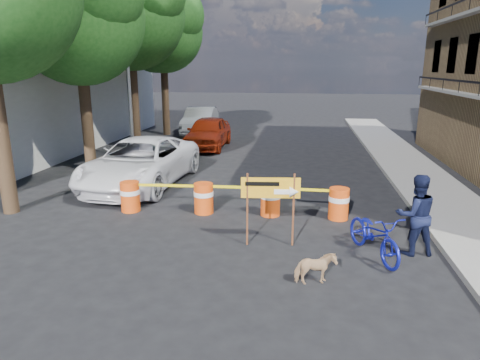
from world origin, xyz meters
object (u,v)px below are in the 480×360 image
(detour_sign, at_px, (278,194))
(suv_white, at_px, (141,162))
(barrel_mid_right, at_px, (270,200))
(sedan_silver, at_px, (200,120))
(bicycle, at_px, (376,214))
(barrel_mid_left, at_px, (204,198))
(sedan_red, at_px, (208,132))
(barrel_far_right, at_px, (339,203))
(pedestrian, at_px, (416,215))
(barrel_far_left, at_px, (130,196))
(dog, at_px, (315,268))

(detour_sign, height_order, suv_white, detour_sign)
(barrel_mid_right, relative_size, sedan_silver, 0.18)
(bicycle, bearing_deg, sedan_silver, 92.64)
(barrel_mid_left, xyz_separation_m, sedan_red, (-2.13, 10.23, 0.35))
(barrel_far_right, relative_size, suv_white, 0.15)
(barrel_mid_left, bearing_deg, detour_sign, -41.93)
(suv_white, height_order, sedan_red, suv_white)
(barrel_mid_left, xyz_separation_m, barrel_mid_right, (1.96, 0.08, 0.00))
(bicycle, xyz_separation_m, sedan_red, (-6.62, 12.60, -0.21))
(barrel_mid_right, relative_size, sedan_red, 0.19)
(barrel_mid_right, bearing_deg, pedestrian, -31.78)
(barrel_far_left, bearing_deg, pedestrian, -14.11)
(detour_sign, bearing_deg, sedan_silver, 102.93)
(pedestrian, height_order, sedan_silver, pedestrian)
(barrel_far_right, xyz_separation_m, dog, (-0.74, -3.92, -0.13))
(dog, relative_size, sedan_silver, 0.16)
(detour_sign, distance_m, dog, 2.22)
(detour_sign, height_order, bicycle, bicycle)
(detour_sign, bearing_deg, barrel_far_left, 150.66)
(detour_sign, height_order, sedan_silver, detour_sign)
(sedan_silver, bearing_deg, sedan_red, -75.71)
(barrel_mid_left, xyz_separation_m, barrel_far_right, (3.89, 0.06, 0.00))
(sedan_silver, bearing_deg, detour_sign, -74.39)
(barrel_far_left, relative_size, dog, 1.13)
(suv_white, distance_m, sedan_silver, 12.38)
(barrel_mid_right, bearing_deg, sedan_silver, 110.68)
(barrel_mid_left, distance_m, dog, 4.98)
(barrel_mid_left, distance_m, detour_sign, 3.19)
(barrel_far_right, relative_size, bicycle, 0.44)
(barrel_mid_left, xyz_separation_m, sedan_silver, (-3.68, 15.03, 0.35))
(bicycle, bearing_deg, detour_sign, 149.31)
(detour_sign, relative_size, sedan_silver, 0.36)
(barrel_mid_left, distance_m, pedestrian, 5.82)
(barrel_far_right, distance_m, dog, 3.99)
(barrel_mid_right, distance_m, barrel_far_right, 1.94)
(pedestrian, relative_size, dog, 2.37)
(barrel_mid_right, bearing_deg, sedan_red, 111.94)
(dog, bearing_deg, barrel_mid_left, 21.51)
(dog, xyz_separation_m, sedan_silver, (-6.84, 18.88, 0.49))
(barrel_mid_left, distance_m, barrel_far_right, 3.89)
(dog, relative_size, suv_white, 0.13)
(detour_sign, relative_size, dog, 2.25)
(bicycle, height_order, sedan_silver, bicycle)
(barrel_mid_left, bearing_deg, barrel_far_left, -176.23)
(pedestrian, bearing_deg, barrel_mid_right, -42.29)
(suv_white, bearing_deg, bicycle, -30.52)
(sedan_red, bearing_deg, barrel_mid_right, -68.37)
(pedestrian, distance_m, sedan_silver, 19.36)
(bicycle, distance_m, suv_white, 8.97)
(barrel_mid_left, height_order, barrel_far_right, same)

